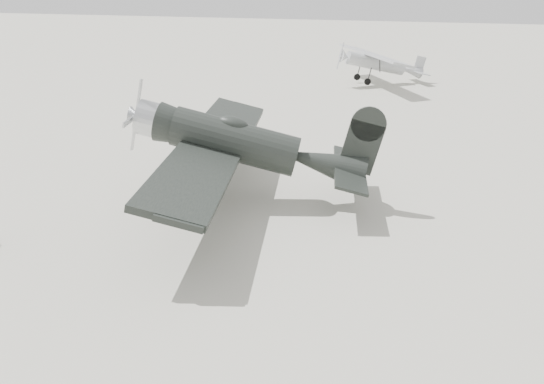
{
  "coord_description": "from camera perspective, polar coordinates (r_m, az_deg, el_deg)",
  "views": [
    {
      "loc": [
        4.09,
        -13.88,
        7.95
      ],
      "look_at": [
        0.37,
        0.99,
        1.5
      ],
      "focal_mm": 35.0,
      "sensor_mm": 36.0,
      "label": 1
    }
  ],
  "objects": [
    {
      "name": "highwing_monoplane",
      "position": [
        40.97,
        11.46,
        13.65
      ],
      "size": [
        7.45,
        9.23,
        2.75
      ],
      "rotation": [
        0.0,
        0.23,
        0.5
      ],
      "color": "#9FA1A5",
      "rests_on": "ground"
    },
    {
      "name": "lowwing_monoplane",
      "position": [
        19.11,
        -2.75,
        5.05
      ],
      "size": [
        8.96,
        12.51,
        4.02
      ],
      "rotation": [
        0.0,
        0.24,
        0.14
      ],
      "color": "black",
      "rests_on": "ground"
    },
    {
      "name": "ground",
      "position": [
        16.51,
        -2.09,
        -5.98
      ],
      "size": [
        160.0,
        160.0,
        0.0
      ],
      "primitive_type": "plane",
      "color": "#A9A796",
      "rests_on": "ground"
    }
  ]
}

